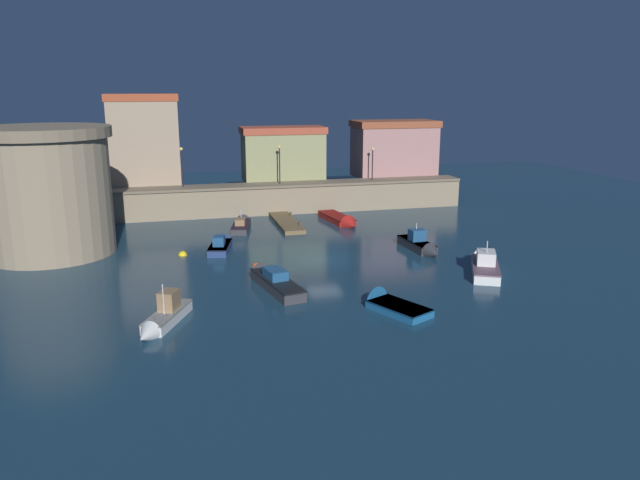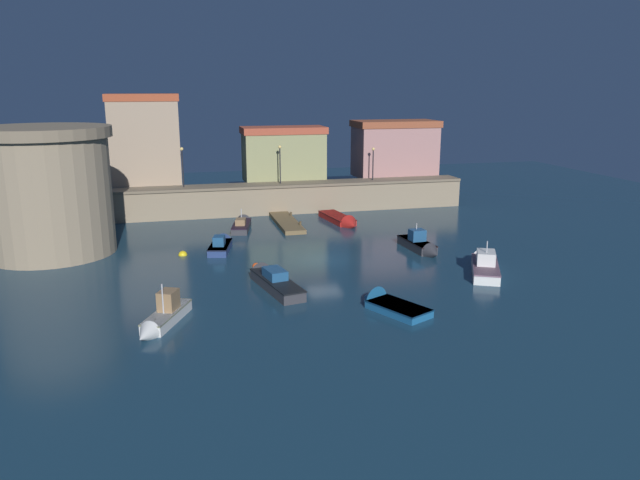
% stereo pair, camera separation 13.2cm
% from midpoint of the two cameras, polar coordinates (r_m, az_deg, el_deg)
% --- Properties ---
extents(ground_plane, '(100.42, 100.42, 0.00)m').
position_cam_midpoint_polar(ground_plane, '(45.38, 0.35, -1.88)').
color(ground_plane, '#19384C').
extents(quay_wall, '(38.54, 3.00, 2.98)m').
position_cam_midpoint_polar(quay_wall, '(62.26, -3.85, 3.95)').
color(quay_wall, gray).
rests_on(quay_wall, ground).
extents(old_town_backdrop, '(34.72, 4.88, 9.09)m').
position_cam_midpoint_polar(old_town_backdrop, '(65.24, -2.82, 8.61)').
color(old_town_backdrop, tan).
rests_on(old_town_backdrop, ground).
extents(fortress_tower, '(10.13, 10.13, 9.69)m').
position_cam_midpoint_polar(fortress_tower, '(50.61, -24.28, 4.24)').
color(fortress_tower, gray).
rests_on(fortress_tower, ground).
extents(pier_dock, '(1.90, 8.54, 0.70)m').
position_cam_midpoint_polar(pier_dock, '(57.03, -3.24, 1.65)').
color(pier_dock, brown).
rests_on(pier_dock, ground).
extents(quay_lamp_0, '(0.32, 0.32, 3.88)m').
position_cam_midpoint_polar(quay_lamp_0, '(60.70, -12.87, 7.20)').
color(quay_lamp_0, black).
rests_on(quay_lamp_0, quay_wall).
extents(quay_lamp_1, '(0.32, 0.32, 3.85)m').
position_cam_midpoint_polar(quay_lamp_1, '(61.68, -3.88, 7.61)').
color(quay_lamp_1, black).
rests_on(quay_lamp_1, quay_wall).
extents(quay_lamp_2, '(0.32, 0.32, 3.39)m').
position_cam_midpoint_polar(quay_lamp_2, '(64.21, 4.88, 7.62)').
color(quay_lamp_2, black).
rests_on(quay_lamp_2, quay_wall).
extents(moored_boat_0, '(2.50, 5.11, 1.72)m').
position_cam_midpoint_polar(moored_boat_0, '(48.97, -9.30, -0.40)').
color(moored_boat_0, navy).
rests_on(moored_boat_0, ground).
extents(moored_boat_1, '(4.48, 6.79, 2.83)m').
position_cam_midpoint_polar(moored_boat_1, '(44.41, 15.09, -2.10)').
color(moored_boat_1, white).
rests_on(moored_boat_1, ground).
extents(moored_boat_2, '(3.31, 5.38, 2.57)m').
position_cam_midpoint_polar(moored_boat_2, '(34.14, -14.61, -7.05)').
color(moored_boat_2, silver).
rests_on(moored_boat_2, ground).
extents(moored_boat_3, '(1.77, 5.57, 2.36)m').
position_cam_midpoint_polar(moored_boat_3, '(48.30, 9.36, -0.50)').
color(moored_boat_3, '#333338').
rests_on(moored_boat_3, ground).
extents(moored_boat_4, '(2.57, 5.91, 2.23)m').
position_cam_midpoint_polar(moored_boat_4, '(56.03, -7.38, 1.52)').
color(moored_boat_4, '#333338').
rests_on(moored_boat_4, ground).
extents(moored_boat_5, '(2.56, 6.90, 1.58)m').
position_cam_midpoint_polar(moored_boat_5, '(57.35, 2.00, 1.85)').
color(moored_boat_5, red).
rests_on(moored_boat_5, ground).
extents(moored_boat_6, '(2.91, 7.41, 1.64)m').
position_cam_midpoint_polar(moored_boat_6, '(39.65, -4.64, -3.66)').
color(moored_boat_6, '#333338').
rests_on(moored_boat_6, ground).
extents(moored_boat_7, '(3.69, 4.95, 1.76)m').
position_cam_midpoint_polar(moored_boat_7, '(35.94, 6.09, -5.95)').
color(moored_boat_7, '#195689').
rests_on(moored_boat_7, ground).
extents(mooring_buoy_0, '(0.68, 0.68, 0.68)m').
position_cam_midpoint_polar(mooring_buoy_0, '(47.81, -12.80, -1.41)').
color(mooring_buoy_0, yellow).
rests_on(mooring_buoy_0, ground).
extents(mooring_buoy_1, '(0.54, 0.54, 0.54)m').
position_cam_midpoint_polar(mooring_buoy_1, '(44.00, -6.08, -2.49)').
color(mooring_buoy_1, '#EA4C19').
rests_on(mooring_buoy_1, ground).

